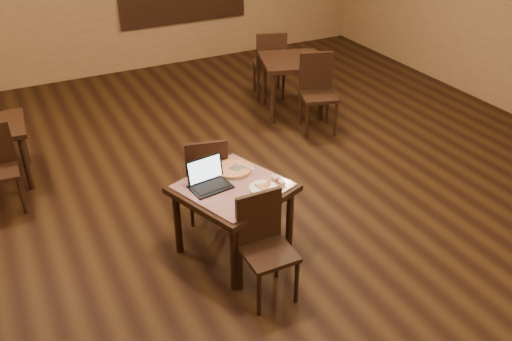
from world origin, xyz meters
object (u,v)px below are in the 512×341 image
tiled_table (233,194)px  chair_main_far (206,174)px  other_table_a (292,68)px  pizza_pan (234,170)px  chair_main_near (264,240)px  other_table_a_chair_far (270,61)px  other_table_a_chair_near (317,88)px  laptop (208,179)px

tiled_table → chair_main_far: bearing=71.9°
tiled_table → other_table_a: size_ratio=1.06×
tiled_table → pizza_pan: bearing=43.5°
chair_main_near → other_table_a_chair_far: other_table_a_chair_far is taller
chair_main_far → other_table_a: chair_main_far is taller
other_table_a_chair_near → chair_main_far: bearing=-130.9°
chair_main_near → other_table_a_chair_near: 3.38m
laptop → pizza_pan: size_ratio=0.99×
chair_main_near → laptop: bearing=106.5°
pizza_pan → chair_main_near: bearing=-97.9°
other_table_a_chair_far → laptop: bearing=70.9°
chair_main_near → other_table_a_chair_near: bearing=50.6°
chair_main_near → other_table_a_chair_near: size_ratio=0.91×
laptop → other_table_a_chair_near: bearing=30.7°
chair_main_near → other_table_a_chair_near: (2.19, 2.58, 0.05)m
laptop → other_table_a_chair_near: other_table_a_chair_near is taller
laptop → other_table_a_chair_far: other_table_a_chair_far is taller
other_table_a → chair_main_far: bearing=-120.1°
chair_main_far → chair_main_near: bearing=104.6°
tiled_table → pizza_pan: pizza_pan is taller
chair_main_far → laptop: bearing=84.2°
other_table_a → laptop: bearing=-115.8°
chair_main_far → other_table_a: size_ratio=0.88×
pizza_pan → other_table_a: size_ratio=0.36×
laptop → pizza_pan: 0.35m
chair_main_far → laptop: (-0.18, -0.51, 0.28)m
other_table_a → other_table_a_chair_far: (-0.03, 0.63, -0.08)m
chair_main_near → tiled_table: bearing=91.1°
chair_main_near → chair_main_far: bearing=92.0°
chair_main_near → other_table_a_chair_far: size_ratio=0.91×
other_table_a_chair_near → other_table_a: bearing=110.4°
pizza_pan → laptop: bearing=-157.6°
pizza_pan → other_table_a_chair_near: bearing=39.7°
tiled_table → other_table_a_chair_far: 3.86m
laptop → other_table_a_chair_far: 3.89m
chair_main_far → other_table_a_chair_far: size_ratio=0.91×
tiled_table → other_table_a_chair_far: bearing=36.5°
tiled_table → pizza_pan: size_ratio=2.98×
pizza_pan → other_table_a_chair_near: 2.70m
tiled_table → other_table_a_chair_near: bearing=21.9°
chair_main_far → other_table_a: 2.94m
chair_main_near → other_table_a: size_ratio=0.88×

